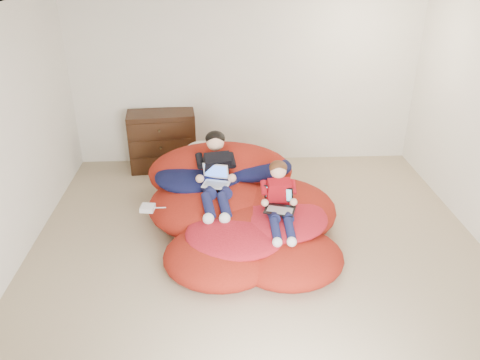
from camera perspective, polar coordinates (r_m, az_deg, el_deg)
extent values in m
cube|color=tan|center=(5.22, 2.19, -10.02)|extent=(5.10, 5.10, 0.25)
cube|color=white|center=(6.90, 0.64, 12.16)|extent=(5.10, 0.02, 2.50)
cube|color=white|center=(2.44, 7.94, -19.58)|extent=(5.10, 0.02, 2.50)
cube|color=white|center=(4.20, 2.85, 20.08)|extent=(5.10, 5.10, 0.02)
cube|color=#331D0E|center=(6.95, -9.42, 4.76)|extent=(0.99, 0.57, 0.86)
cube|color=#331D0E|center=(6.83, -9.47, 1.98)|extent=(0.85, 0.11, 0.21)
cylinder|color=#4C3F26|center=(6.81, -9.48, 1.91)|extent=(0.04, 0.06, 0.03)
cube|color=#331D0E|center=(6.72, -9.63, 3.97)|extent=(0.85, 0.11, 0.21)
cylinder|color=#4C3F26|center=(6.71, -9.65, 3.90)|extent=(0.04, 0.06, 0.03)
cube|color=#331D0E|center=(6.63, -9.80, 6.01)|extent=(0.85, 0.11, 0.21)
cylinder|color=#4C3F26|center=(6.61, -9.82, 5.95)|extent=(0.04, 0.06, 0.03)
ellipsoid|color=#A92013|center=(5.60, -3.11, -3.01)|extent=(1.57, 1.41, 0.56)
ellipsoid|color=#A92013|center=(5.55, 4.50, -3.57)|extent=(1.40, 1.36, 0.50)
ellipsoid|color=#A92013|center=(5.21, 0.36, -5.92)|extent=(1.45, 1.16, 0.46)
ellipsoid|color=#A92013|center=(4.87, -2.27, -9.20)|extent=(1.20, 1.10, 0.40)
ellipsoid|color=#A92013|center=(4.89, 5.82, -9.30)|extent=(1.16, 1.05, 0.38)
ellipsoid|color=#A92013|center=(5.93, -2.37, 0.82)|extent=(1.83, 0.81, 0.81)
ellipsoid|color=#10143C|center=(5.70, -5.03, 0.49)|extent=(1.07, 0.88, 0.27)
ellipsoid|color=#10143C|center=(5.82, 1.35, 1.62)|extent=(1.02, 0.72, 0.25)
ellipsoid|color=red|center=(5.13, 5.16, -4.53)|extent=(0.99, 0.99, 0.18)
ellipsoid|color=red|center=(4.92, -0.34, -6.46)|extent=(1.10, 0.99, 0.20)
ellipsoid|color=beige|center=(6.03, -4.72, 3.48)|extent=(0.43, 0.27, 0.27)
cube|color=black|center=(5.48, -2.97, 1.57)|extent=(0.36, 0.42, 0.45)
sphere|color=#E7AF8D|center=(5.48, -3.04, 4.64)|extent=(0.21, 0.21, 0.21)
ellipsoid|color=black|center=(5.50, -3.05, 5.10)|extent=(0.23, 0.22, 0.18)
cylinder|color=#13163B|center=(5.31, -3.85, -1.26)|extent=(0.20, 0.36, 0.19)
cylinder|color=#13163B|center=(5.06, -3.88, -3.15)|extent=(0.17, 0.34, 0.22)
sphere|color=white|center=(4.94, -3.88, -4.72)|extent=(0.12, 0.12, 0.12)
cylinder|color=#13163B|center=(5.30, -2.00, -1.22)|extent=(0.20, 0.36, 0.19)
cylinder|color=#13163B|center=(5.06, -1.93, -3.11)|extent=(0.17, 0.34, 0.22)
sphere|color=white|center=(4.94, -1.89, -4.68)|extent=(0.12, 0.12, 0.12)
cube|color=#A00E16|center=(5.06, 4.67, -1.67)|extent=(0.26, 0.25, 0.39)
sphere|color=#E7AF8D|center=(5.00, 4.69, 1.12)|extent=(0.17, 0.17, 0.17)
ellipsoid|color=#472713|center=(5.00, 4.68, 1.54)|extent=(0.20, 0.18, 0.15)
cylinder|color=#13163B|center=(4.96, 4.04, -4.27)|extent=(0.13, 0.29, 0.16)
cylinder|color=#13163B|center=(4.77, 4.37, -6.08)|extent=(0.11, 0.28, 0.18)
sphere|color=white|center=(4.67, 4.56, -7.57)|extent=(0.10, 0.10, 0.10)
cylinder|color=#13163B|center=(4.98, 5.69, -4.22)|extent=(0.13, 0.29, 0.16)
cylinder|color=#13163B|center=(4.78, 6.08, -6.02)|extent=(0.11, 0.28, 0.18)
sphere|color=white|center=(4.69, 6.32, -7.50)|extent=(0.10, 0.10, 0.10)
cube|color=silver|center=(5.29, -2.94, -0.55)|extent=(0.34, 0.27, 0.01)
cube|color=gray|center=(5.27, -2.94, -0.52)|extent=(0.27, 0.17, 0.00)
cube|color=silver|center=(5.35, -2.97, 1.09)|extent=(0.30, 0.14, 0.20)
cube|color=#4573EC|center=(5.35, -2.97, 1.07)|extent=(0.26, 0.11, 0.16)
cube|color=black|center=(4.95, 4.88, -3.64)|extent=(0.37, 0.30, 0.02)
cube|color=gray|center=(4.94, 4.90, -3.62)|extent=(0.29, 0.20, 0.00)
cube|color=black|center=(5.03, 4.72, -1.70)|extent=(0.33, 0.18, 0.21)
cube|color=#53AEC2|center=(5.02, 4.73, -1.72)|extent=(0.28, 0.14, 0.17)
cube|color=silver|center=(5.22, -11.20, -3.37)|extent=(0.16, 0.16, 0.05)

